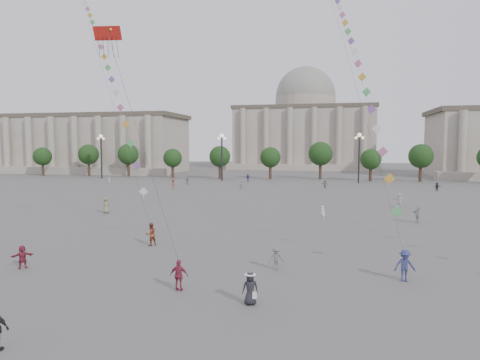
# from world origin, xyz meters

# --- Properties ---
(ground) EXTENTS (360.00, 360.00, 0.00)m
(ground) POSITION_xyz_m (0.00, 0.00, 0.00)
(ground) COLOR #595654
(ground) RESTS_ON ground
(hall_west) EXTENTS (84.00, 26.22, 17.20)m
(hall_west) POSITION_xyz_m (-75.00, 93.89, 8.43)
(hall_west) COLOR gray
(hall_west) RESTS_ON ground
(hall_central) EXTENTS (48.30, 34.30, 35.50)m
(hall_central) POSITION_xyz_m (0.00, 129.22, 14.23)
(hall_central) COLOR gray
(hall_central) RESTS_ON ground
(tree_row) EXTENTS (137.12, 5.12, 8.00)m
(tree_row) POSITION_xyz_m (0.00, 78.00, 5.39)
(tree_row) COLOR #332519
(tree_row) RESTS_ON ground
(lamp_post_far_west) EXTENTS (2.00, 0.90, 10.65)m
(lamp_post_far_west) POSITION_xyz_m (-45.00, 70.00, 7.35)
(lamp_post_far_west) COLOR #262628
(lamp_post_far_west) RESTS_ON ground
(lamp_post_mid_west) EXTENTS (2.00, 0.90, 10.65)m
(lamp_post_mid_west) POSITION_xyz_m (-15.00, 70.00, 7.35)
(lamp_post_mid_west) COLOR #262628
(lamp_post_mid_west) RESTS_ON ground
(lamp_post_mid_east) EXTENTS (2.00, 0.90, 10.65)m
(lamp_post_mid_east) POSITION_xyz_m (15.00, 70.00, 7.35)
(lamp_post_mid_east) COLOR #262628
(lamp_post_mid_east) RESTS_ON ground
(person_crowd_0) EXTENTS (1.14, 0.75, 1.81)m
(person_crowd_0) POSITION_xyz_m (-8.63, 68.00, 0.90)
(person_crowd_0) COLOR navy
(person_crowd_0) RESTS_ON ground
(person_crowd_4) EXTENTS (1.21, 1.48, 1.58)m
(person_crowd_4) POSITION_xyz_m (-6.87, 52.21, 0.79)
(person_crowd_4) COLOR #B8B7B3
(person_crowd_4) RESTS_ON ground
(person_crowd_6) EXTENTS (1.11, 0.83, 1.53)m
(person_crowd_6) POSITION_xyz_m (5.78, 3.20, 0.76)
(person_crowd_6) COLOR #5E5E62
(person_crowd_6) RESTS_ON ground
(person_crowd_7) EXTENTS (1.89, 0.97, 1.95)m
(person_crowd_7) POSITION_xyz_m (17.90, 33.94, 0.97)
(person_crowd_7) COLOR silver
(person_crowd_7) RESTS_ON ground
(person_crowd_9) EXTENTS (1.49, 1.04, 1.55)m
(person_crowd_9) POSITION_xyz_m (27.56, 56.52, 0.77)
(person_crowd_9) COLOR #222227
(person_crowd_9) RESTS_ON ground
(person_crowd_10) EXTENTS (0.63, 0.69, 1.58)m
(person_crowd_10) POSITION_xyz_m (-33.90, 53.58, 0.79)
(person_crowd_10) COLOR silver
(person_crowd_10) RESTS_ON ground
(person_crowd_12) EXTENTS (1.46, 0.75, 1.51)m
(person_crowd_12) POSITION_xyz_m (8.16, 57.06, 0.75)
(person_crowd_12) COLOR slate
(person_crowd_12) RESTS_ON ground
(person_crowd_13) EXTENTS (0.69, 0.61, 1.59)m
(person_crowd_13) POSITION_xyz_m (8.37, 22.62, 0.80)
(person_crowd_13) COLOR white
(person_crowd_13) RESTS_ON ground
(person_crowd_16) EXTENTS (1.01, 0.46, 1.68)m
(person_crowd_16) POSITION_xyz_m (-19.40, 58.67, 0.84)
(person_crowd_16) COLOR slate
(person_crowd_16) RESTS_ON ground
(person_crowd_17) EXTENTS (0.93, 1.36, 1.94)m
(person_crowd_17) POSITION_xyz_m (-18.96, 49.74, 0.97)
(person_crowd_17) COLOR #9A352A
(person_crowd_17) RESTS_ON ground
(person_crowd_19) EXTENTS (0.87, 1.08, 1.93)m
(person_crowd_19) POSITION_xyz_m (-16.90, 22.06, 0.96)
(person_crowd_19) COLOR #7E7757
(person_crowd_19) RESTS_ON ground
(person_crowd_20) EXTENTS (0.77, 1.78, 1.86)m
(person_crowd_20) POSITION_xyz_m (18.08, 23.05, 0.93)
(person_crowd_20) COLOR #B1B2AD
(person_crowd_20) RESTS_ON ground
(tourist_0) EXTENTS (1.04, 0.46, 1.74)m
(tourist_0) POSITION_xyz_m (0.99, -1.88, 0.87)
(tourist_0) COLOR maroon
(tourist_0) RESTS_ON ground
(tourist_2) EXTENTS (1.36, 1.30, 1.54)m
(tourist_2) POSITION_xyz_m (-10.56, 0.07, 0.77)
(tourist_2) COLOR maroon
(tourist_2) RESTS_ON ground
(kite_flyer_0) EXTENTS (1.10, 1.12, 1.82)m
(kite_flyer_0) POSITION_xyz_m (-4.98, 7.89, 0.91)
(kite_flyer_0) COLOR brown
(kite_flyer_0) RESTS_ON ground
(kite_flyer_1) EXTENTS (1.32, 0.87, 1.91)m
(kite_flyer_1) POSITION_xyz_m (13.54, 2.45, 0.96)
(kite_flyer_1) COLOR navy
(kite_flyer_1) RESTS_ON ground
(hat_person) EXTENTS (0.95, 0.77, 1.69)m
(hat_person) POSITION_xyz_m (5.25, -3.10, 0.88)
(hat_person) COLOR black
(hat_person) RESTS_ON ground
(dragon_kite) EXTENTS (5.77, 5.21, 20.27)m
(dragon_kite) POSITION_xyz_m (-8.15, 7.61, 16.03)
(dragon_kite) COLOR red
(dragon_kite) RESTS_ON ground
(kite_train_west) EXTENTS (34.57, 42.83, 69.85)m
(kite_train_west) POSITION_xyz_m (-23.23, 30.88, 24.20)
(kite_train_west) COLOR #3F3F3F
(kite_train_west) RESTS_ON ground
(kite_train_mid) EXTENTS (8.33, 55.21, 71.89)m
(kite_train_mid) POSITION_xyz_m (9.51, 31.75, 25.44)
(kite_train_mid) COLOR #3F3F3F
(kite_train_mid) RESTS_ON ground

